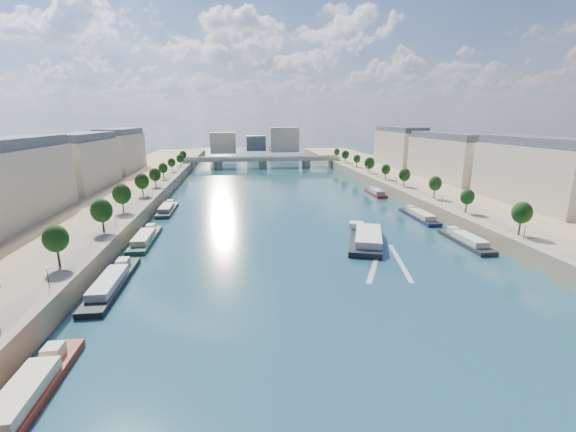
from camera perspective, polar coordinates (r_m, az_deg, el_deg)
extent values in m
plane|color=#0C3437|center=(144.21, 0.03, 0.33)|extent=(700.00, 700.00, 0.00)
cube|color=#9E8460|center=(152.21, -27.94, 0.36)|extent=(44.00, 520.00, 5.00)
cube|color=#9E8460|center=(168.69, 25.07, 1.89)|extent=(44.00, 520.00, 5.00)
cube|color=gray|center=(147.06, -22.58, 1.52)|extent=(14.00, 520.00, 0.10)
cube|color=gray|center=(160.67, 20.64, 2.70)|extent=(14.00, 520.00, 0.10)
cylinder|color=#382B1E|center=(92.93, -30.44, -5.16)|extent=(0.50, 0.50, 3.82)
ellipsoid|color=black|center=(91.92, -30.71, -3.04)|extent=(4.80, 4.80, 5.52)
cylinder|color=#382B1E|center=(114.41, -25.93, -1.26)|extent=(0.50, 0.50, 3.82)
ellipsoid|color=black|center=(113.59, -26.13, 0.49)|extent=(4.80, 4.80, 5.52)
cylinder|color=#382B1E|center=(136.73, -22.89, 1.40)|extent=(0.50, 0.50, 3.82)
ellipsoid|color=black|center=(136.05, -23.03, 2.87)|extent=(4.80, 4.80, 5.52)
cylinder|color=#382B1E|center=(159.54, -20.70, 3.30)|extent=(0.50, 0.50, 3.82)
ellipsoid|color=black|center=(158.95, -20.81, 4.57)|extent=(4.80, 4.80, 5.52)
cylinder|color=#382B1E|center=(182.65, -19.06, 4.72)|extent=(0.50, 0.50, 3.82)
ellipsoid|color=black|center=(182.14, -19.15, 5.83)|extent=(4.80, 4.80, 5.52)
cylinder|color=#382B1E|center=(205.97, -17.78, 5.81)|extent=(0.50, 0.50, 3.82)
ellipsoid|color=black|center=(205.52, -17.85, 6.80)|extent=(4.80, 4.80, 5.52)
cylinder|color=#382B1E|center=(229.43, -16.76, 6.69)|extent=(0.50, 0.50, 3.82)
ellipsoid|color=black|center=(229.02, -16.82, 7.58)|extent=(4.80, 4.80, 5.52)
cylinder|color=#382B1E|center=(252.99, -15.93, 7.39)|extent=(0.50, 0.50, 3.82)
ellipsoid|color=black|center=(252.62, -15.98, 8.20)|extent=(4.80, 4.80, 5.52)
cylinder|color=#382B1E|center=(276.62, -15.23, 7.98)|extent=(0.50, 0.50, 3.82)
ellipsoid|color=black|center=(276.29, -15.28, 8.72)|extent=(4.80, 4.80, 5.52)
cylinder|color=#382B1E|center=(118.45, 31.08, -1.39)|extent=(0.50, 0.50, 3.82)
ellipsoid|color=black|center=(117.67, 31.30, 0.30)|extent=(4.80, 4.80, 5.52)
cylinder|color=#382B1E|center=(137.37, 24.98, 1.24)|extent=(0.50, 0.50, 3.82)
ellipsoid|color=black|center=(136.69, 25.13, 2.71)|extent=(4.80, 4.80, 5.52)
cylinder|color=#382B1E|center=(157.67, 20.39, 3.20)|extent=(0.50, 0.50, 3.82)
ellipsoid|color=black|center=(157.08, 20.50, 4.49)|extent=(4.80, 4.80, 5.52)
cylinder|color=#382B1E|center=(178.89, 16.86, 4.70)|extent=(0.50, 0.50, 3.82)
ellipsoid|color=black|center=(178.37, 16.94, 5.84)|extent=(4.80, 4.80, 5.52)
cylinder|color=#382B1E|center=(200.73, 14.08, 5.86)|extent=(0.50, 0.50, 3.82)
ellipsoid|color=black|center=(200.27, 14.14, 6.88)|extent=(4.80, 4.80, 5.52)
cylinder|color=#382B1E|center=(223.02, 11.84, 6.78)|extent=(0.50, 0.50, 3.82)
ellipsoid|color=black|center=(222.61, 11.89, 7.70)|extent=(4.80, 4.80, 5.52)
cylinder|color=#382B1E|center=(245.64, 10.00, 7.53)|extent=(0.50, 0.50, 3.82)
ellipsoid|color=black|center=(245.26, 10.04, 8.36)|extent=(4.80, 4.80, 5.52)
cylinder|color=#382B1E|center=(268.49, 8.47, 8.14)|extent=(0.50, 0.50, 3.82)
ellipsoid|color=black|center=(268.14, 8.50, 8.91)|extent=(4.80, 4.80, 5.52)
cylinder|color=#382B1E|center=(291.53, 7.18, 8.66)|extent=(0.50, 0.50, 3.82)
ellipsoid|color=black|center=(291.21, 7.20, 9.36)|extent=(4.80, 4.80, 5.52)
cylinder|color=black|center=(81.60, -32.00, -7.83)|extent=(0.14, 0.14, 4.00)
sphere|color=#FFE5B2|center=(80.92, -32.19, -6.44)|extent=(0.36, 0.36, 0.36)
cylinder|color=black|center=(117.31, -24.19, -0.67)|extent=(0.14, 0.14, 4.00)
sphere|color=#FFE5B2|center=(116.83, -24.29, 0.33)|extent=(0.36, 0.36, 0.36)
cylinder|color=black|center=(155.13, -20.12, 3.09)|extent=(0.14, 0.14, 4.00)
sphere|color=#FFE5B2|center=(154.77, -20.19, 3.86)|extent=(0.36, 0.36, 0.36)
cylinder|color=black|center=(193.82, -17.65, 5.36)|extent=(0.14, 0.14, 4.00)
sphere|color=#FFE5B2|center=(193.53, -17.70, 5.97)|extent=(0.36, 0.36, 0.36)
cylinder|color=black|center=(232.96, -16.00, 6.87)|extent=(0.14, 0.14, 4.00)
sphere|color=#FFE5B2|center=(232.72, -16.03, 7.38)|extent=(0.36, 0.36, 0.36)
cylinder|color=black|center=(113.15, 31.63, -2.07)|extent=(0.14, 0.14, 4.00)
sphere|color=#FFE5B2|center=(112.66, 31.77, -1.04)|extent=(0.36, 0.36, 0.36)
cylinder|color=black|center=(145.28, 21.87, 2.23)|extent=(0.14, 0.14, 4.00)
sphere|color=#FFE5B2|center=(144.89, 21.95, 3.04)|extent=(0.36, 0.36, 0.36)
cylinder|color=black|center=(180.58, 15.75, 4.89)|extent=(0.14, 0.14, 4.00)
sphere|color=#FFE5B2|center=(180.27, 15.80, 5.55)|extent=(0.36, 0.36, 0.36)
cylinder|color=black|center=(217.51, 11.65, 6.64)|extent=(0.14, 0.14, 4.00)
sphere|color=#FFE5B2|center=(217.26, 11.67, 7.18)|extent=(0.36, 0.36, 0.36)
cylinder|color=black|center=(255.37, 8.73, 7.85)|extent=(0.14, 0.14, 4.00)
sphere|color=#FFE5B2|center=(255.15, 8.75, 8.32)|extent=(0.36, 0.36, 0.36)
cube|color=beige|center=(140.20, -35.86, 3.48)|extent=(16.00, 52.00, 20.00)
cube|color=#474C54|center=(139.06, -36.56, 8.17)|extent=(14.72, 50.44, 3.20)
cube|color=beige|center=(192.74, -27.90, 6.74)|extent=(16.00, 52.00, 20.00)
cube|color=#474C54|center=(191.90, -28.31, 10.17)|extent=(14.72, 50.44, 3.20)
cube|color=beige|center=(247.72, -23.36, 8.53)|extent=(16.00, 52.00, 20.00)
cube|color=#474C54|center=(247.08, -23.63, 11.20)|extent=(14.72, 50.44, 3.20)
cube|color=beige|center=(160.93, 32.68, 4.98)|extent=(16.00, 52.00, 20.00)
cube|color=#474C54|center=(159.93, 33.23, 9.07)|extent=(14.72, 50.44, 3.20)
cube|color=beige|center=(208.30, 22.50, 7.75)|extent=(16.00, 52.00, 20.00)
cube|color=#474C54|center=(207.53, 22.80, 10.92)|extent=(14.72, 50.44, 3.20)
cube|color=beige|center=(260.02, 16.16, 9.34)|extent=(16.00, 52.00, 20.00)
cube|color=#474C54|center=(259.40, 16.34, 11.89)|extent=(14.72, 50.44, 3.20)
cube|color=beige|center=(349.59, -9.57, 10.65)|extent=(22.00, 18.00, 18.00)
cube|color=beige|center=(361.87, -0.63, 11.27)|extent=(26.00, 20.00, 22.00)
cube|color=#474C54|center=(374.92, -4.77, 10.71)|extent=(18.00, 16.00, 14.00)
cube|color=#C1B79E|center=(281.62, -3.77, 8.40)|extent=(112.00, 11.00, 2.20)
cube|color=#C1B79E|center=(276.50, -3.71, 8.60)|extent=(112.00, 0.80, 0.90)
cube|color=#C1B79E|center=(286.44, -3.85, 8.80)|extent=(112.00, 0.80, 0.90)
cylinder|color=#C1B79E|center=(281.75, -10.32, 7.45)|extent=(6.40, 6.40, 5.00)
cylinder|color=#C1B79E|center=(282.02, -3.76, 7.65)|extent=(6.40, 6.40, 5.00)
cylinder|color=#C1B79E|center=(285.89, 2.71, 7.75)|extent=(6.40, 6.40, 5.00)
cube|color=#C1B79E|center=(283.42, -14.40, 7.27)|extent=(6.00, 12.00, 5.00)
cube|color=#C1B79E|center=(290.08, 6.64, 7.77)|extent=(6.00, 12.00, 5.00)
cube|color=black|center=(114.20, 11.39, -3.47)|extent=(17.70, 30.98, 2.13)
cube|color=silver|center=(111.46, 11.83, -2.84)|extent=(12.88, 20.61, 1.92)
cube|color=silver|center=(121.78, 10.10, -1.33)|extent=(5.19, 4.76, 1.80)
cube|color=silver|center=(98.21, 12.78, -6.77)|extent=(12.41, 23.92, 0.04)
cube|color=silver|center=(100.55, 16.22, -6.50)|extent=(6.51, 25.69, 0.04)
cube|color=maroon|center=(63.56, -33.74, -21.12)|extent=(5.00, 22.63, 1.80)
cube|color=beige|center=(61.34, -34.74, -20.71)|extent=(4.10, 12.45, 1.60)
cube|color=beige|center=(67.76, -31.41, -16.73)|extent=(2.50, 2.72, 1.80)
cube|color=black|center=(91.13, -24.54, -9.26)|extent=(5.00, 28.32, 1.80)
cube|color=#B5BCC2|center=(88.51, -25.07, -8.82)|extent=(4.10, 15.57, 1.60)
cube|color=#B5BCC2|center=(98.06, -23.25, -6.35)|extent=(2.50, 3.40, 1.80)
cube|color=#1A412C|center=(119.37, -20.34, -3.40)|extent=(5.00, 25.05, 1.80)
cube|color=beige|center=(117.02, -20.62, -2.90)|extent=(4.10, 13.78, 1.60)
cube|color=beige|center=(125.91, -19.69, -1.60)|extent=(2.50, 3.01, 1.80)
cube|color=#27272A|center=(154.96, -17.40, 0.76)|extent=(5.00, 23.82, 1.80)
cube|color=gray|center=(152.76, -17.56, 1.22)|extent=(4.10, 13.10, 1.60)
cube|color=gray|center=(161.45, -17.04, 1.97)|extent=(2.50, 2.86, 1.80)
cube|color=#27272A|center=(121.09, 24.77, -3.59)|extent=(5.00, 22.21, 1.80)
cube|color=silver|center=(119.20, 25.30, -3.07)|extent=(4.10, 12.22, 1.60)
cube|color=silver|center=(126.02, 23.27, -1.92)|extent=(2.50, 2.67, 1.80)
cube|color=#1A1A39|center=(145.24, 18.82, -0.22)|extent=(5.00, 23.85, 1.80)
cube|color=beige|center=(143.19, 19.21, 0.25)|extent=(4.10, 13.12, 1.60)
cube|color=beige|center=(151.09, 17.70, 1.11)|extent=(2.50, 2.86, 1.80)
cube|color=maroon|center=(184.95, 12.85, 3.17)|extent=(5.00, 18.38, 1.80)
cube|color=#A5A9B1|center=(183.28, 13.04, 3.60)|extent=(4.10, 10.11, 1.60)
cube|color=#A5A9B1|center=(189.71, 12.31, 4.02)|extent=(2.50, 2.21, 1.80)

